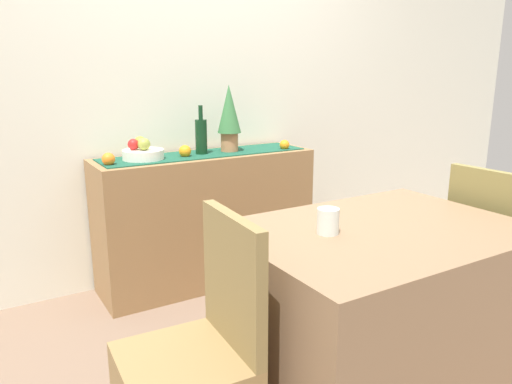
{
  "coord_description": "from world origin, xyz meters",
  "views": [
    {
      "loc": [
        -1.31,
        -1.8,
        1.34
      ],
      "look_at": [
        0.0,
        0.36,
        0.71
      ],
      "focal_mm": 34.3,
      "sensor_mm": 36.0,
      "label": 1
    }
  ],
  "objects_px": {
    "fruit_bowl": "(143,154)",
    "potted_plant": "(229,115)",
    "sideboard_console": "(207,219)",
    "wine_bottle": "(201,136)",
    "dining_table": "(376,313)",
    "chair_by_corner": "(496,290)",
    "coffee_cup": "(328,221)"
  },
  "relations": [
    {
      "from": "sideboard_console",
      "to": "wine_bottle",
      "type": "height_order",
      "value": "wine_bottle"
    },
    {
      "from": "fruit_bowl",
      "to": "dining_table",
      "type": "relative_size",
      "value": 0.21
    },
    {
      "from": "sideboard_console",
      "to": "chair_by_corner",
      "type": "distance_m",
      "value": 1.7
    },
    {
      "from": "dining_table",
      "to": "chair_by_corner",
      "type": "distance_m",
      "value": 0.84
    },
    {
      "from": "fruit_bowl",
      "to": "potted_plant",
      "type": "xyz_separation_m",
      "value": [
        0.56,
        0.0,
        0.2
      ]
    },
    {
      "from": "coffee_cup",
      "to": "chair_by_corner",
      "type": "height_order",
      "value": "chair_by_corner"
    },
    {
      "from": "potted_plant",
      "to": "coffee_cup",
      "type": "bearing_deg",
      "value": -102.73
    },
    {
      "from": "fruit_bowl",
      "to": "chair_by_corner",
      "type": "relative_size",
      "value": 0.26
    },
    {
      "from": "fruit_bowl",
      "to": "dining_table",
      "type": "bearing_deg",
      "value": -70.95
    },
    {
      "from": "sideboard_console",
      "to": "chair_by_corner",
      "type": "xyz_separation_m",
      "value": [
        0.93,
        -1.41,
        -0.15
      ]
    },
    {
      "from": "wine_bottle",
      "to": "dining_table",
      "type": "bearing_deg",
      "value": -85.23
    },
    {
      "from": "potted_plant",
      "to": "chair_by_corner",
      "type": "height_order",
      "value": "potted_plant"
    },
    {
      "from": "wine_bottle",
      "to": "potted_plant",
      "type": "distance_m",
      "value": 0.23
    },
    {
      "from": "sideboard_console",
      "to": "dining_table",
      "type": "distance_m",
      "value": 1.41
    },
    {
      "from": "wine_bottle",
      "to": "potted_plant",
      "type": "xyz_separation_m",
      "value": [
        0.2,
        -0.0,
        0.12
      ]
    },
    {
      "from": "potted_plant",
      "to": "dining_table",
      "type": "xyz_separation_m",
      "value": [
        -0.08,
        -1.41,
        -0.7
      ]
    },
    {
      "from": "sideboard_console",
      "to": "fruit_bowl",
      "type": "distance_m",
      "value": 0.6
    },
    {
      "from": "potted_plant",
      "to": "dining_table",
      "type": "height_order",
      "value": "potted_plant"
    },
    {
      "from": "sideboard_console",
      "to": "fruit_bowl",
      "type": "xyz_separation_m",
      "value": [
        -0.39,
        0.0,
        0.45
      ]
    },
    {
      "from": "fruit_bowl",
      "to": "sideboard_console",
      "type": "bearing_deg",
      "value": 0.0
    },
    {
      "from": "fruit_bowl",
      "to": "wine_bottle",
      "type": "height_order",
      "value": "wine_bottle"
    },
    {
      "from": "wine_bottle",
      "to": "coffee_cup",
      "type": "bearing_deg",
      "value": -94.69
    },
    {
      "from": "sideboard_console",
      "to": "potted_plant",
      "type": "relative_size",
      "value": 3.25
    },
    {
      "from": "potted_plant",
      "to": "chair_by_corner",
      "type": "xyz_separation_m",
      "value": [
        0.76,
        -1.41,
        -0.8
      ]
    },
    {
      "from": "wine_bottle",
      "to": "chair_by_corner",
      "type": "xyz_separation_m",
      "value": [
        0.95,
        -1.41,
        -0.68
      ]
    },
    {
      "from": "fruit_bowl",
      "to": "wine_bottle",
      "type": "relative_size",
      "value": 0.78
    },
    {
      "from": "dining_table",
      "to": "coffee_cup",
      "type": "bearing_deg",
      "value": 167.01
    },
    {
      "from": "sideboard_console",
      "to": "coffee_cup",
      "type": "relative_size",
      "value": 13.96
    },
    {
      "from": "sideboard_console",
      "to": "wine_bottle",
      "type": "relative_size",
      "value": 4.55
    },
    {
      "from": "potted_plant",
      "to": "coffee_cup",
      "type": "height_order",
      "value": "potted_plant"
    },
    {
      "from": "fruit_bowl",
      "to": "chair_by_corner",
      "type": "xyz_separation_m",
      "value": [
        1.32,
        -1.41,
        -0.6
      ]
    },
    {
      "from": "sideboard_console",
      "to": "potted_plant",
      "type": "distance_m",
      "value": 0.67
    }
  ]
}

